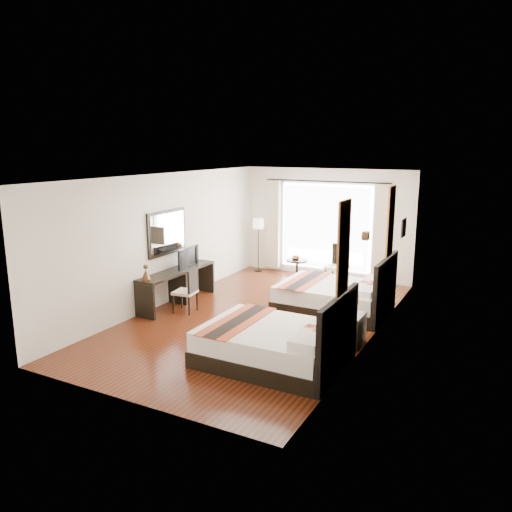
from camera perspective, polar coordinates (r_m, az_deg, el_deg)
The scene contains 29 objects.
floor at distance 10.00m, azimuth 0.35°, elevation -7.14°, with size 4.50×7.50×0.01m, color #3A100A.
ceiling at distance 9.44m, azimuth 0.37°, elevation 9.06°, with size 4.50×7.50×0.02m, color white.
wall_headboard at distance 8.84m, azimuth 13.39°, elevation -0.63°, with size 0.01×7.50×2.80m, color silver.
wall_desk at distance 10.82m, azimuth -10.25°, elevation 1.88°, with size 0.01×7.50×2.80m, color silver.
wall_window at distance 13.01m, azimuth 8.00°, elevation 3.72°, with size 4.50×0.01×2.80m, color silver.
wall_entry at distance 6.63m, azimuth -14.79°, elevation -5.08°, with size 4.50×0.01×2.80m, color silver.
window_glass at distance 13.01m, azimuth 7.97°, elevation 3.28°, with size 2.40×0.02×2.20m, color white.
sheer_curtain at distance 12.95m, azimuth 7.88°, elevation 3.24°, with size 2.30×0.02×2.10m, color white.
drape_left at distance 13.48m, azimuth 2.01°, elevation 3.62°, with size 0.35×0.14×2.35m, color beige.
drape_right at distance 12.51m, azimuth 14.06°, elevation 2.56°, with size 0.35×0.14×2.35m, color beige.
art_panel_near at distance 7.11m, azimuth 9.97°, elevation 0.91°, with size 0.03×0.50×1.35m, color maroon.
art_panel_far at distance 9.83m, azimuth 15.15°, elevation 3.84°, with size 0.03×0.50×1.35m, color maroon.
wall_sconce at distance 8.33m, azimuth 12.43°, elevation 2.28°, with size 0.10×0.14×0.14m, color #412917.
mirror_frame at distance 10.79m, azimuth -10.15°, elevation 2.66°, with size 0.04×1.25×0.95m, color black.
mirror_glass at distance 10.77m, azimuth -10.05°, elevation 2.65°, with size 0.01×1.12×0.82m, color white.
bed_near at distance 7.95m, azimuth 2.38°, elevation -9.96°, with size 2.20×1.72×1.24m.
bed_far at distance 10.45m, azimuth 9.18°, elevation -4.57°, with size 2.19×1.71×1.23m.
nightstand at distance 8.82m, azimuth 10.59°, elevation -8.21°, with size 0.45×0.56×0.54m, color black.
table_lamp at distance 8.78m, azimuth 10.92°, elevation -5.02°, with size 0.23×0.23×0.36m.
vase at distance 8.61m, azimuth 10.26°, elevation -6.60°, with size 0.13×0.13×0.14m, color black.
console_desk at distance 10.91m, azimuth -8.96°, elevation -3.50°, with size 0.50×2.20×0.76m, color black.
television at distance 10.98m, azimuth -8.08°, elevation -0.13°, with size 0.78×0.10×0.45m, color black.
bronze_figurine at distance 10.02m, azimuth -12.47°, elevation -1.99°, with size 0.19×0.19×0.29m, color #412917, non-canonical shape.
desk_chair at distance 10.37m, azimuth -7.99°, elevation -4.89°, with size 0.48×0.48×0.91m.
floor_lamp at distance 13.43m, azimuth 0.26°, elevation 3.30°, with size 0.29×0.29×1.44m.
side_table at distance 12.46m, azimuth 4.70°, elevation -1.76°, with size 0.51×0.51×0.59m, color black.
fruit_bowl at distance 12.40m, azimuth 4.55°, elevation -0.31°, with size 0.20×0.20×0.05m, color #442B18.
window_chair at distance 12.29m, azimuth 9.25°, elevation -2.02°, with size 0.52×0.52×1.02m.
jute_rug at distance 12.34m, azimuth 6.11°, elevation -3.33°, with size 1.39×0.94×0.01m, color tan.
Camera 1 is at (4.34, -8.36, 3.35)m, focal length 35.00 mm.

